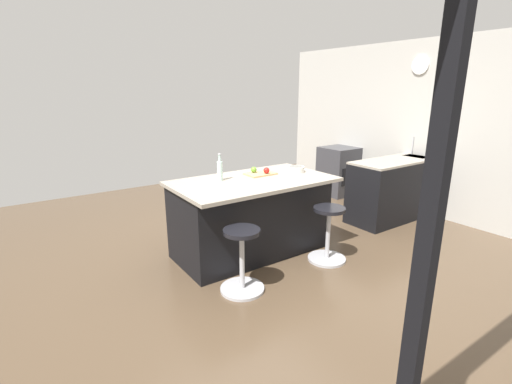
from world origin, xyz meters
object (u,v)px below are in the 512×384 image
(cutting_board, at_px, (260,174))
(water_bottle, at_px, (220,170))
(stool_middle, at_px, (242,262))
(stool_by_window, at_px, (328,236))
(apple_red, at_px, (266,170))
(kitchen_island, at_px, (251,215))
(fruit_bowl, at_px, (296,169))
(apple_green, at_px, (254,170))
(oven_range, at_px, (338,171))

(cutting_board, distance_m, water_bottle, 0.56)
(stool_middle, bearing_deg, stool_by_window, 180.00)
(stool_by_window, distance_m, stool_middle, 1.17)
(stool_by_window, xyz_separation_m, apple_red, (0.32, -0.76, 0.67))
(kitchen_island, height_order, fruit_bowl, fruit_bowl)
(stool_by_window, height_order, apple_red, apple_red)
(cutting_board, relative_size, apple_green, 4.99)
(apple_green, height_order, apple_red, apple_red)
(cutting_board, distance_m, apple_green, 0.10)
(stool_middle, height_order, fruit_bowl, fruit_bowl)
(apple_green, height_order, water_bottle, water_bottle)
(oven_range, bearing_deg, apple_red, 24.40)
(oven_range, distance_m, apple_green, 2.86)
(stool_middle, bearing_deg, oven_range, -150.51)
(oven_range, xyz_separation_m, kitchen_island, (2.78, 1.20, 0.02))
(stool_by_window, relative_size, cutting_board, 1.80)
(kitchen_island, bearing_deg, fruit_bowl, 178.92)
(stool_middle, relative_size, apple_green, 8.99)
(water_bottle, distance_m, fruit_bowl, 1.02)
(apple_red, bearing_deg, stool_by_window, 113.07)
(fruit_bowl, bearing_deg, water_bottle, -8.77)
(kitchen_island, distance_m, stool_by_window, 0.93)
(apple_red, height_order, water_bottle, water_bottle)
(fruit_bowl, bearing_deg, stool_by_window, 83.04)
(cutting_board, bearing_deg, stool_by_window, 114.37)
(water_bottle, bearing_deg, cutting_board, 177.29)
(kitchen_island, bearing_deg, water_bottle, -23.02)
(kitchen_island, distance_m, water_bottle, 0.68)
(stool_middle, relative_size, fruit_bowl, 3.03)
(stool_by_window, distance_m, water_bottle, 1.45)
(kitchen_island, bearing_deg, apple_green, -131.13)
(water_bottle, bearing_deg, apple_red, 171.90)
(oven_range, xyz_separation_m, cutting_board, (2.57, 1.09, 0.49))
(kitchen_island, bearing_deg, oven_range, -156.66)
(kitchen_island, bearing_deg, stool_by_window, 129.78)
(stool_by_window, xyz_separation_m, stool_middle, (1.17, 0.00, 0.00))
(water_bottle, bearing_deg, kitchen_island, 156.98)
(apple_red, relative_size, water_bottle, 0.24)
(apple_green, bearing_deg, stool_middle, 49.93)
(water_bottle, height_order, fruit_bowl, water_bottle)
(cutting_board, xyz_separation_m, apple_green, (0.05, -0.07, 0.05))
(fruit_bowl, bearing_deg, cutting_board, -15.81)
(cutting_board, height_order, fruit_bowl, fruit_bowl)
(stool_by_window, bearing_deg, oven_range, -139.05)
(stool_middle, xyz_separation_m, water_bottle, (-0.25, -0.85, 0.74))
(cutting_board, xyz_separation_m, apple_red, (-0.05, 0.06, 0.05))
(cutting_board, relative_size, fruit_bowl, 1.68)
(oven_range, bearing_deg, cutting_board, 22.89)
(kitchen_island, distance_m, apple_green, 0.57)
(stool_middle, xyz_separation_m, apple_red, (-0.85, -0.76, 0.67))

